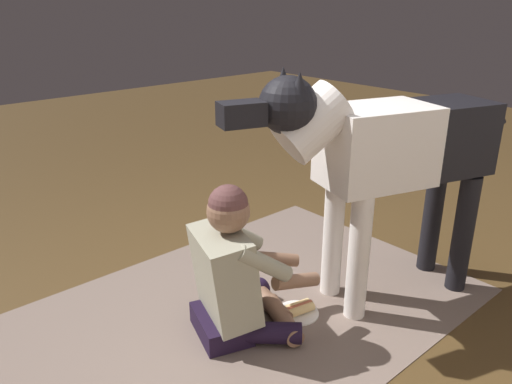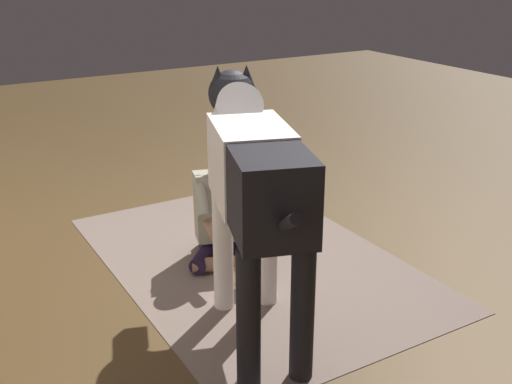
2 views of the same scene
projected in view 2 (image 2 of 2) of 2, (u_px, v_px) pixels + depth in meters
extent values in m
plane|color=#4C371C|center=(245.00, 248.00, 4.39)|extent=(13.70, 13.70, 0.00)
cube|color=#746258|center=(252.00, 260.00, 4.21)|extent=(2.56, 1.73, 0.01)
cube|color=black|center=(225.00, 242.00, 4.34)|extent=(0.34, 0.40, 0.12)
cylinder|color=black|center=(252.00, 249.00, 4.22)|extent=(0.41, 0.15, 0.11)
cylinder|color=#855F48|center=(246.00, 261.00, 4.08)|extent=(0.18, 0.37, 0.09)
cylinder|color=black|center=(206.00, 254.00, 4.16)|extent=(0.37, 0.35, 0.11)
cylinder|color=#855F48|center=(220.00, 264.00, 4.04)|extent=(0.23, 0.37, 0.09)
cube|color=gray|center=(225.00, 205.00, 4.22)|extent=(0.38, 0.46, 0.48)
cylinder|color=gray|center=(255.00, 193.00, 4.08)|extent=(0.30, 0.17, 0.24)
cylinder|color=#855F48|center=(254.00, 230.00, 3.95)|extent=(0.27, 0.19, 0.12)
cylinder|color=gray|center=(201.00, 197.00, 4.01)|extent=(0.30, 0.17, 0.24)
cylinder|color=#855F48|center=(214.00, 234.00, 3.90)|extent=(0.28, 0.12, 0.12)
sphere|color=#855F48|center=(225.00, 158.00, 4.07)|extent=(0.21, 0.21, 0.21)
sphere|color=brown|center=(225.00, 153.00, 4.06)|extent=(0.19, 0.19, 0.19)
cylinder|color=silver|center=(223.00, 251.00, 3.55)|extent=(0.11, 0.11, 0.71)
cylinder|color=silver|center=(268.00, 247.00, 3.60)|extent=(0.11, 0.11, 0.71)
cylinder|color=black|center=(249.00, 319.00, 2.89)|extent=(0.11, 0.11, 0.71)
cylinder|color=black|center=(302.00, 313.00, 2.94)|extent=(0.11, 0.11, 0.71)
cube|color=silver|center=(251.00, 163.00, 3.23)|extent=(0.65, 0.53, 0.41)
cube|color=black|center=(270.00, 193.00, 2.84)|extent=(0.58, 0.49, 0.39)
cylinder|color=silver|center=(236.00, 115.00, 3.54)|extent=(0.47, 0.37, 0.40)
sphere|color=black|center=(232.00, 94.00, 3.62)|extent=(0.28, 0.28, 0.28)
cube|color=black|center=(225.00, 89.00, 3.84)|extent=(0.24, 0.18, 0.11)
cone|color=black|center=(218.00, 77.00, 3.55)|extent=(0.12, 0.12, 0.12)
cone|color=black|center=(247.00, 76.00, 3.59)|extent=(0.12, 0.12, 0.12)
cylinder|color=black|center=(285.00, 225.00, 2.61)|extent=(0.36, 0.16, 0.24)
cylinder|color=white|center=(237.00, 280.00, 3.96)|extent=(0.24, 0.24, 0.01)
cylinder|color=#E8C37E|center=(240.00, 275.00, 3.95)|extent=(0.18, 0.08, 0.05)
cylinder|color=#E8C37E|center=(234.00, 276.00, 3.94)|extent=(0.18, 0.08, 0.05)
cylinder|color=#AA5136|center=(237.00, 275.00, 3.94)|extent=(0.19, 0.07, 0.04)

